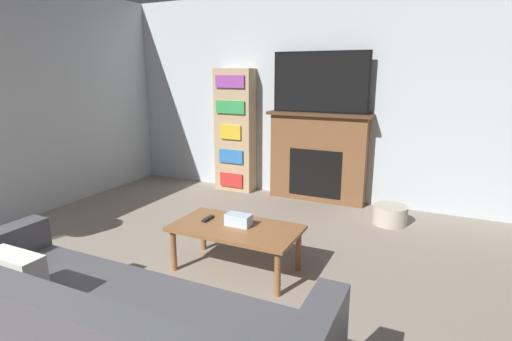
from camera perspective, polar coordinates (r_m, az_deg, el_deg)
The scene contains 9 objects.
wall_back at distance 5.47m, azimuth 6.69°, elevation 10.28°, with size 6.23×0.06×2.70m.
wall_side at distance 5.30m, azimuth -31.27°, elevation 8.29°, with size 0.06×5.41×2.70m.
fireplace at distance 5.35m, azimuth 8.82°, elevation 1.92°, with size 1.37×0.28×1.18m.
tv at distance 5.22m, azimuth 9.15°, elevation 12.33°, with size 1.24×0.03×0.77m.
coffee_table at distance 3.46m, azimuth -2.90°, elevation -8.73°, with size 1.09×0.59×0.40m.
tissue_box at distance 3.45m, azimuth -2.51°, elevation -7.05°, with size 0.22×0.12×0.10m.
remote_control at distance 3.60m, azimuth -6.88°, elevation -6.84°, with size 0.04×0.15×0.02m.
bookshelf at distance 5.74m, azimuth -2.98°, elevation 5.68°, with size 0.56×0.29×1.74m.
storage_basket at distance 4.82m, azimuth 18.58°, elevation -5.99°, with size 0.38×0.38×0.21m.
Camera 1 is at (1.76, -0.73, 1.68)m, focal length 28.00 mm.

